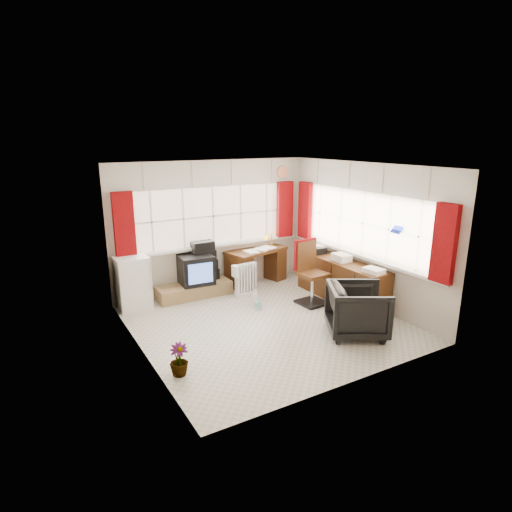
{
  "coord_description": "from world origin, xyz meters",
  "views": [
    {
      "loc": [
        -3.35,
        -5.43,
        2.91
      ],
      "look_at": [
        0.12,
        0.55,
        0.98
      ],
      "focal_mm": 30.0,
      "sensor_mm": 36.0,
      "label": 1
    }
  ],
  "objects_px": {
    "desk": "(256,264)",
    "radiator": "(246,283)",
    "office_chair": "(358,310)",
    "tv_bench": "(194,290)",
    "mini_fridge": "(132,282)",
    "desk_lamp": "(272,236)",
    "credenza": "(341,280)",
    "task_chair": "(309,270)",
    "crt_tv": "(196,269)"
  },
  "relations": [
    {
      "from": "desk",
      "to": "radiator",
      "type": "xyz_separation_m",
      "value": [
        -0.55,
        -0.55,
        -0.14
      ]
    },
    {
      "from": "office_chair",
      "to": "tv_bench",
      "type": "xyz_separation_m",
      "value": [
        -1.53,
        2.75,
        -0.27
      ]
    },
    {
      "from": "radiator",
      "to": "mini_fridge",
      "type": "distance_m",
      "value": 2.06
    },
    {
      "from": "mini_fridge",
      "to": "desk_lamp",
      "type": "bearing_deg",
      "value": -2.4
    },
    {
      "from": "office_chair",
      "to": "credenza",
      "type": "bearing_deg",
      "value": -1.3
    },
    {
      "from": "task_chair",
      "to": "office_chair",
      "type": "xyz_separation_m",
      "value": [
        -0.17,
        -1.46,
        -0.22
      ]
    },
    {
      "from": "mini_fridge",
      "to": "desk",
      "type": "bearing_deg",
      "value": 0.69
    },
    {
      "from": "office_chair",
      "to": "mini_fridge",
      "type": "height_order",
      "value": "mini_fridge"
    },
    {
      "from": "credenza",
      "to": "mini_fridge",
      "type": "xyz_separation_m",
      "value": [
        -3.4,
        1.57,
        0.08
      ]
    },
    {
      "from": "mini_fridge",
      "to": "crt_tv",
      "type": "bearing_deg",
      "value": -1.81
    },
    {
      "from": "radiator",
      "to": "desk_lamp",
      "type": "bearing_deg",
      "value": 26.28
    },
    {
      "from": "desk_lamp",
      "to": "credenza",
      "type": "relative_size",
      "value": 0.19
    },
    {
      "from": "tv_bench",
      "to": "office_chair",
      "type": "bearing_deg",
      "value": -60.99
    },
    {
      "from": "desk_lamp",
      "to": "mini_fridge",
      "type": "relative_size",
      "value": 0.41
    },
    {
      "from": "task_chair",
      "to": "mini_fridge",
      "type": "xyz_separation_m",
      "value": [
        -2.82,
        1.34,
        -0.15
      ]
    },
    {
      "from": "credenza",
      "to": "mini_fridge",
      "type": "relative_size",
      "value": 2.16
    },
    {
      "from": "desk",
      "to": "mini_fridge",
      "type": "height_order",
      "value": "mini_fridge"
    },
    {
      "from": "desk",
      "to": "radiator",
      "type": "bearing_deg",
      "value": -134.68
    },
    {
      "from": "desk",
      "to": "credenza",
      "type": "distance_m",
      "value": 1.82
    },
    {
      "from": "desk",
      "to": "office_chair",
      "type": "xyz_separation_m",
      "value": [
        0.12,
        -2.83,
        -0.01
      ]
    },
    {
      "from": "task_chair",
      "to": "tv_bench",
      "type": "distance_m",
      "value": 2.19
    },
    {
      "from": "desk",
      "to": "office_chair",
      "type": "bearing_deg",
      "value": -87.48
    },
    {
      "from": "credenza",
      "to": "office_chair",
      "type": "bearing_deg",
      "value": -121.44
    },
    {
      "from": "crt_tv",
      "to": "office_chair",
      "type": "bearing_deg",
      "value": -62.0
    },
    {
      "from": "task_chair",
      "to": "office_chair",
      "type": "distance_m",
      "value": 1.49
    },
    {
      "from": "desk",
      "to": "credenza",
      "type": "relative_size",
      "value": 0.69
    },
    {
      "from": "tv_bench",
      "to": "crt_tv",
      "type": "relative_size",
      "value": 2.2
    },
    {
      "from": "task_chair",
      "to": "mini_fridge",
      "type": "height_order",
      "value": "task_chair"
    },
    {
      "from": "credenza",
      "to": "task_chair",
      "type": "bearing_deg",
      "value": 158.2
    },
    {
      "from": "office_chair",
      "to": "radiator",
      "type": "distance_m",
      "value": 2.38
    },
    {
      "from": "desk_lamp",
      "to": "tv_bench",
      "type": "distance_m",
      "value": 1.89
    },
    {
      "from": "crt_tv",
      "to": "mini_fridge",
      "type": "xyz_separation_m",
      "value": [
        -1.18,
        0.04,
        -0.06
      ]
    },
    {
      "from": "task_chair",
      "to": "office_chair",
      "type": "height_order",
      "value": "task_chair"
    },
    {
      "from": "desk_lamp",
      "to": "task_chair",
      "type": "height_order",
      "value": "task_chair"
    },
    {
      "from": "radiator",
      "to": "crt_tv",
      "type": "height_order",
      "value": "crt_tv"
    },
    {
      "from": "task_chair",
      "to": "crt_tv",
      "type": "distance_m",
      "value": 2.1
    },
    {
      "from": "radiator",
      "to": "tv_bench",
      "type": "bearing_deg",
      "value": 150.92
    },
    {
      "from": "tv_bench",
      "to": "mini_fridge",
      "type": "bearing_deg",
      "value": 177.48
    },
    {
      "from": "task_chair",
      "to": "desk_lamp",
      "type": "bearing_deg",
      "value": 91.06
    },
    {
      "from": "task_chair",
      "to": "radiator",
      "type": "bearing_deg",
      "value": 136.11
    },
    {
      "from": "desk",
      "to": "desk_lamp",
      "type": "distance_m",
      "value": 0.67
    },
    {
      "from": "mini_fridge",
      "to": "task_chair",
      "type": "bearing_deg",
      "value": -25.34
    },
    {
      "from": "credenza",
      "to": "tv_bench",
      "type": "height_order",
      "value": "credenza"
    },
    {
      "from": "tv_bench",
      "to": "desk_lamp",
      "type": "bearing_deg",
      "value": -2.33
    },
    {
      "from": "credenza",
      "to": "crt_tv",
      "type": "xyz_separation_m",
      "value": [
        -2.22,
        1.53,
        0.13
      ]
    },
    {
      "from": "mini_fridge",
      "to": "office_chair",
      "type": "bearing_deg",
      "value": -46.57
    },
    {
      "from": "desk",
      "to": "tv_bench",
      "type": "relative_size",
      "value": 0.98
    },
    {
      "from": "task_chair",
      "to": "credenza",
      "type": "relative_size",
      "value": 0.58
    },
    {
      "from": "radiator",
      "to": "tv_bench",
      "type": "height_order",
      "value": "radiator"
    },
    {
      "from": "desk_lamp",
      "to": "radiator",
      "type": "relative_size",
      "value": 0.6
    }
  ]
}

